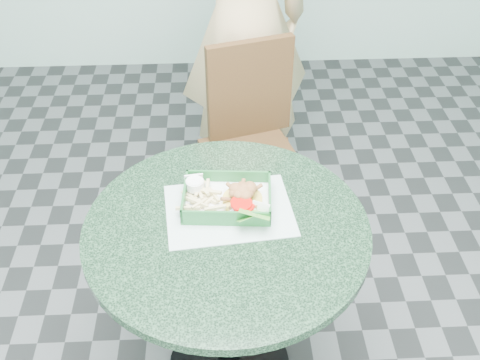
{
  "coord_description": "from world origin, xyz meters",
  "views": [
    {
      "loc": [
        -0.02,
        -1.23,
        1.96
      ],
      "look_at": [
        0.05,
        0.1,
        0.86
      ],
      "focal_mm": 42.0,
      "sensor_mm": 36.0,
      "label": 1
    }
  ],
  "objects_px": {
    "sauce_ramekin": "(194,190)",
    "food_basket": "(227,205)",
    "dining_chair": "(251,133)",
    "crab_sandwich": "(243,199)",
    "cafe_table": "(227,267)"
  },
  "relations": [
    {
      "from": "food_basket",
      "to": "sauce_ramekin",
      "type": "bearing_deg",
      "value": 159.32
    },
    {
      "from": "dining_chair",
      "to": "sauce_ramekin",
      "type": "height_order",
      "value": "dining_chair"
    },
    {
      "from": "crab_sandwich",
      "to": "cafe_table",
      "type": "bearing_deg",
      "value": -122.34
    },
    {
      "from": "sauce_ramekin",
      "to": "crab_sandwich",
      "type": "bearing_deg",
      "value": -17.12
    },
    {
      "from": "cafe_table",
      "to": "food_basket",
      "type": "bearing_deg",
      "value": 86.96
    },
    {
      "from": "food_basket",
      "to": "crab_sandwich",
      "type": "xyz_separation_m",
      "value": [
        0.05,
        -0.01,
        0.03
      ]
    },
    {
      "from": "cafe_table",
      "to": "food_basket",
      "type": "height_order",
      "value": "food_basket"
    },
    {
      "from": "crab_sandwich",
      "to": "sauce_ramekin",
      "type": "bearing_deg",
      "value": 162.88
    },
    {
      "from": "dining_chair",
      "to": "crab_sandwich",
      "type": "distance_m",
      "value": 0.79
    },
    {
      "from": "food_basket",
      "to": "cafe_table",
      "type": "bearing_deg",
      "value": -93.04
    },
    {
      "from": "sauce_ramekin",
      "to": "food_basket",
      "type": "bearing_deg",
      "value": -20.68
    },
    {
      "from": "cafe_table",
      "to": "sauce_ramekin",
      "type": "relative_size",
      "value": 15.08
    },
    {
      "from": "dining_chair",
      "to": "food_basket",
      "type": "distance_m",
      "value": 0.78
    },
    {
      "from": "food_basket",
      "to": "sauce_ramekin",
      "type": "distance_m",
      "value": 0.12
    },
    {
      "from": "food_basket",
      "to": "sauce_ramekin",
      "type": "height_order",
      "value": "sauce_ramekin"
    }
  ]
}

